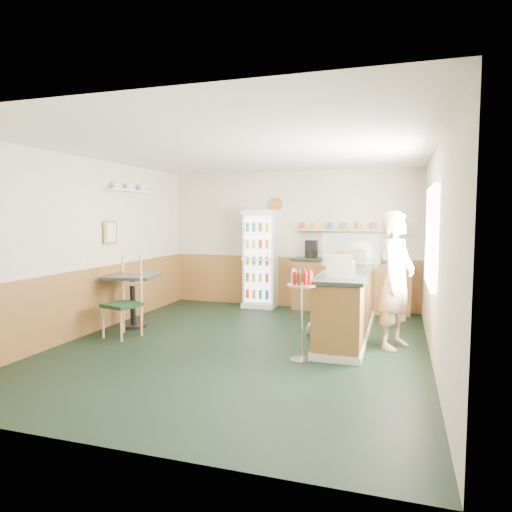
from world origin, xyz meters
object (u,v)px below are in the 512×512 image
at_px(cafe_table, 133,290).
at_px(display_case, 352,250).
at_px(condiment_stand, 302,299).
at_px(cafe_chair, 126,294).
at_px(cash_register, 340,269).
at_px(drinks_fridge, 260,259).
at_px(shopkeeper, 396,280).

bearing_deg(cafe_table, display_case, 17.17).
distance_m(condiment_stand, cafe_table, 3.12).
relative_size(cafe_table, cafe_chair, 0.76).
bearing_deg(cash_register, drinks_fridge, 117.61).
distance_m(cash_register, shopkeeper, 0.85).
bearing_deg(cafe_table, cash_register, -6.66).
xyz_separation_m(display_case, condiment_stand, (-0.41, -1.94, -0.49)).
relative_size(drinks_fridge, cash_register, 5.09).
bearing_deg(display_case, drinks_fridge, 147.78).
bearing_deg(display_case, cash_register, -90.00).
distance_m(drinks_fridge, cafe_chair, 3.06).
relative_size(condiment_stand, cafe_table, 1.22).
xyz_separation_m(cash_register, cafe_table, (-3.40, 0.40, -0.51)).
height_order(display_case, cash_register, display_case).
bearing_deg(drinks_fridge, display_case, -32.22).
height_order(display_case, cafe_chair, display_case).
distance_m(display_case, condiment_stand, 2.04).
height_order(cafe_table, cafe_chair, cafe_chair).
bearing_deg(cafe_chair, display_case, 40.47).
relative_size(drinks_fridge, shopkeeper, 1.03).
bearing_deg(drinks_fridge, cafe_chair, -114.97).
xyz_separation_m(cash_register, shopkeeper, (0.70, 0.45, -0.17)).
bearing_deg(shopkeeper, condiment_stand, 153.60).
bearing_deg(cafe_chair, cafe_table, 126.55).
distance_m(cash_register, cafe_chair, 3.23).
height_order(display_case, shopkeeper, shopkeeper).
bearing_deg(cafe_chair, cash_register, 16.46).
distance_m(shopkeeper, cafe_table, 4.11).
bearing_deg(cash_register, condiment_stand, -137.88).
relative_size(display_case, shopkeeper, 0.48).
xyz_separation_m(condiment_stand, cafe_chair, (-2.79, 0.39, -0.14)).
bearing_deg(condiment_stand, drinks_fridge, 115.49).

